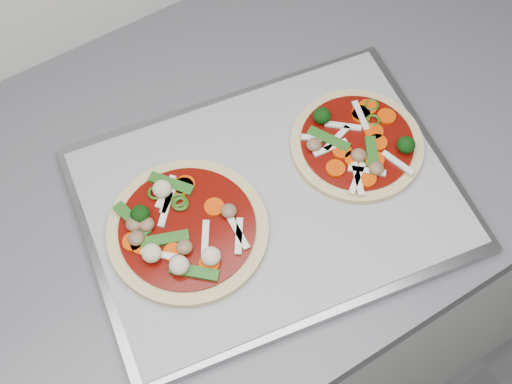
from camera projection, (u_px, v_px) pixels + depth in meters
base_cabinet at (323, 249)px, 1.40m from camera, size 3.60×0.60×0.86m
countertop at (349, 114)px, 1.01m from camera, size 3.60×0.60×0.04m
baking_tray at (270, 200)px, 0.91m from camera, size 0.52×0.42×0.02m
parchment at (270, 197)px, 0.90m from camera, size 0.49×0.39×0.00m
pizza_left at (184, 229)px, 0.87m from camera, size 0.26×0.26×0.03m
pizza_right at (357, 144)px, 0.93m from camera, size 0.23×0.23×0.03m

